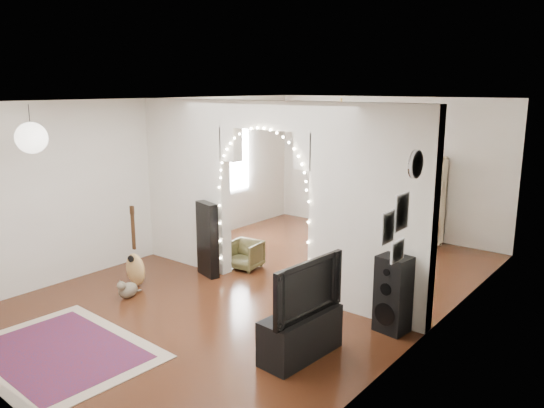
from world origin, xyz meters
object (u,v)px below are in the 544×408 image
Objects in this scene: acoustic_guitar at (135,257)px; dining_chair_left at (245,255)px; bookcase at (401,197)px; dining_table at (399,212)px; floor_speaker at (393,294)px; dining_chair_right at (385,267)px; media_console at (301,335)px.

acoustic_guitar is 2.05× the size of dining_chair_left.
bookcase is 1.31× the size of dining_table.
floor_speaker reaches higher than dining_chair_right.
dining_chair_left is at bearing -139.61° from dining_chair_right.
media_console is 4.42m from dining_table.
dining_table reaches higher than dining_chair_left.
dining_chair_right is (2.79, 2.49, -0.24)m from acoustic_guitar.
bookcase is at bearing 108.46° from dining_table.
bookcase reaches higher than acoustic_guitar.
dining_chair_left is (-2.37, 1.78, -0.02)m from media_console.
bookcase is (-1.15, 4.93, 0.57)m from media_console.
floor_speaker is at bearing 3.19° from acoustic_guitar.
acoustic_guitar reaches higher than media_console.
acoustic_guitar is 0.82× the size of dining_table.
media_console is 2.00× the size of dining_chair_left.
floor_speaker is at bearing -84.43° from bookcase.
dining_chair_right is at bearing 101.71° from media_console.
media_console is at bearing -82.23° from dining_table.
floor_speaker is 0.57× the size of bookcase.
dining_table is at bearing 121.54° from floor_speaker.
dining_chair_right is (-0.34, 2.70, -0.04)m from media_console.
floor_speaker is 0.75× the size of dining_table.
dining_chair_right is at bearing 126.73° from floor_speaker.
dining_table is at bearing 49.57° from acoustic_guitar.
bookcase is 3.52× the size of dining_chair_right.
dining_table is (0.26, -0.62, -0.14)m from bookcase.
floor_speaker is 4.12m from bookcase.
bookcase reaches higher than dining_chair_left.
dining_chair_left is (-1.22, -3.15, -0.59)m from bookcase.
media_console is at bearing -66.72° from dining_chair_right.
dining_chair_left is (-1.48, -2.53, -0.45)m from dining_table.
acoustic_guitar is at bearing -122.27° from dining_chair_right.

